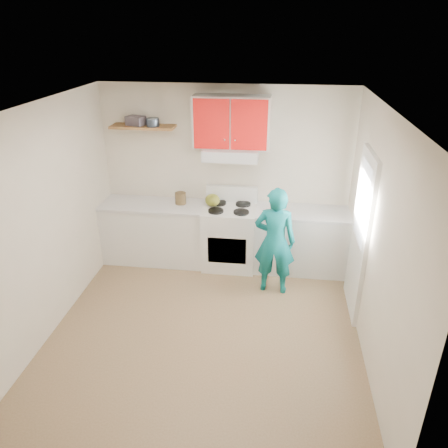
# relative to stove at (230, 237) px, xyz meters

# --- Properties ---
(floor) EXTENTS (3.80, 3.80, 0.00)m
(floor) POSITION_rel_stove_xyz_m (-0.10, -1.57, -0.46)
(floor) COLOR brown
(floor) RESTS_ON ground
(ceiling) EXTENTS (3.60, 3.80, 0.04)m
(ceiling) POSITION_rel_stove_xyz_m (-0.10, -1.57, 2.14)
(ceiling) COLOR white
(ceiling) RESTS_ON floor
(back_wall) EXTENTS (3.60, 0.04, 2.60)m
(back_wall) POSITION_rel_stove_xyz_m (-0.10, 0.32, 0.84)
(back_wall) COLOR beige
(back_wall) RESTS_ON floor
(front_wall) EXTENTS (3.60, 0.04, 2.60)m
(front_wall) POSITION_rel_stove_xyz_m (-0.10, -3.47, 0.84)
(front_wall) COLOR beige
(front_wall) RESTS_ON floor
(left_wall) EXTENTS (0.04, 3.80, 2.60)m
(left_wall) POSITION_rel_stove_xyz_m (-1.90, -1.57, 0.84)
(left_wall) COLOR beige
(left_wall) RESTS_ON floor
(right_wall) EXTENTS (0.04, 3.80, 2.60)m
(right_wall) POSITION_rel_stove_xyz_m (1.70, -1.57, 0.84)
(right_wall) COLOR beige
(right_wall) RESTS_ON floor
(door) EXTENTS (0.05, 0.85, 2.05)m
(door) POSITION_rel_stove_xyz_m (1.68, -0.88, 0.56)
(door) COLOR white
(door) RESTS_ON floor
(door_glass) EXTENTS (0.01, 0.55, 0.95)m
(door_glass) POSITION_rel_stove_xyz_m (1.65, -0.88, 0.99)
(door_glass) COLOR white
(door_glass) RESTS_ON door
(counter_left) EXTENTS (1.52, 0.60, 0.90)m
(counter_left) POSITION_rel_stove_xyz_m (-1.14, 0.02, -0.01)
(counter_left) COLOR silver
(counter_left) RESTS_ON floor
(counter_right) EXTENTS (1.32, 0.60, 0.90)m
(counter_right) POSITION_rel_stove_xyz_m (1.04, 0.02, -0.01)
(counter_right) COLOR silver
(counter_right) RESTS_ON floor
(stove) EXTENTS (0.76, 0.65, 0.92)m
(stove) POSITION_rel_stove_xyz_m (0.00, 0.00, 0.00)
(stove) COLOR white
(stove) RESTS_ON floor
(range_hood) EXTENTS (0.76, 0.44, 0.15)m
(range_hood) POSITION_rel_stove_xyz_m (0.00, 0.10, 1.24)
(range_hood) COLOR silver
(range_hood) RESTS_ON back_wall
(upper_cabinets) EXTENTS (1.02, 0.33, 0.70)m
(upper_cabinets) POSITION_rel_stove_xyz_m (0.00, 0.16, 1.66)
(upper_cabinets) COLOR red
(upper_cabinets) RESTS_ON back_wall
(shelf) EXTENTS (0.90, 0.30, 0.04)m
(shelf) POSITION_rel_stove_xyz_m (-1.25, 0.18, 1.56)
(shelf) COLOR brown
(shelf) RESTS_ON back_wall
(books) EXTENTS (0.29, 0.25, 0.13)m
(books) POSITION_rel_stove_xyz_m (-1.35, 0.17, 1.64)
(books) COLOR #443C45
(books) RESTS_ON shelf
(tin) EXTENTS (0.22, 0.22, 0.11)m
(tin) POSITION_rel_stove_xyz_m (-1.09, 0.14, 1.63)
(tin) COLOR #333D4C
(tin) RESTS_ON shelf
(kettle) EXTENTS (0.24, 0.24, 0.18)m
(kettle) POSITION_rel_stove_xyz_m (-0.26, 0.06, 0.55)
(kettle) COLOR olive
(kettle) RESTS_ON stove
(crock) EXTENTS (0.21, 0.21, 0.19)m
(crock) POSITION_rel_stove_xyz_m (-0.74, 0.08, 0.54)
(crock) COLOR #503E23
(crock) RESTS_ON counter_left
(cutting_board) EXTENTS (0.35, 0.30, 0.02)m
(cutting_board) POSITION_rel_stove_xyz_m (0.90, 0.03, 0.45)
(cutting_board) COLOR olive
(cutting_board) RESTS_ON counter_right
(silicone_mat) EXTENTS (0.31, 0.27, 0.01)m
(silicone_mat) POSITION_rel_stove_xyz_m (1.35, -0.01, 0.44)
(silicone_mat) COLOR #B11218
(silicone_mat) RESTS_ON counter_right
(person) EXTENTS (0.57, 0.39, 1.49)m
(person) POSITION_rel_stove_xyz_m (0.67, -0.61, 0.28)
(person) COLOR #0C6A6E
(person) RESTS_ON floor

